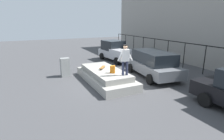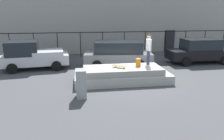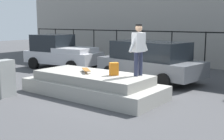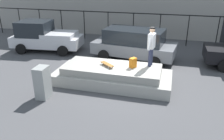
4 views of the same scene
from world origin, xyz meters
name	(u,v)px [view 1 (image 1 of 4)]	position (x,y,z in m)	size (l,w,h in m)	color
ground_plane	(116,83)	(0.00, 0.00, 0.00)	(60.00, 60.00, 0.00)	#424244
concrete_ledge	(105,76)	(-0.60, -0.49, 0.36)	(5.11, 2.14, 0.79)	#9E9B93
skateboarder	(125,58)	(0.98, 0.02, 1.76)	(0.31, 0.88, 1.69)	#2D334C
skateboard	(103,67)	(-0.80, -0.56, 0.89)	(0.73, 0.65, 0.12)	brown
backpack	(113,69)	(0.29, -0.39, 1.00)	(0.28, 0.20, 0.43)	orange
car_silver_pickup_near	(116,51)	(-5.94, 3.04, 0.91)	(4.44, 2.43, 1.86)	#B7B7BC
car_grey_hatchback_mid	(153,63)	(-0.23, 2.91, 0.92)	(4.81, 2.67, 1.73)	slate
utility_box	(65,67)	(-2.84, -2.46, 0.64)	(0.44, 0.60, 1.27)	gray
fence_row	(194,53)	(0.00, 6.47, 1.39)	(24.06, 0.06, 2.08)	black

